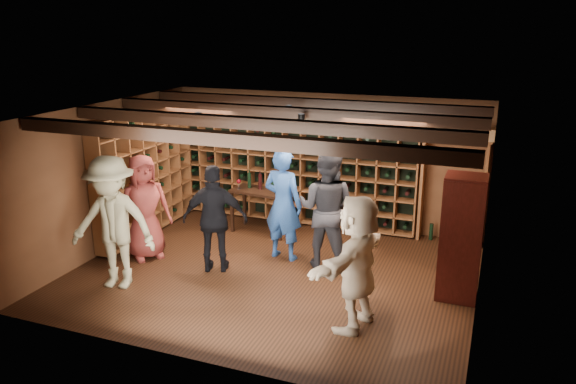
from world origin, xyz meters
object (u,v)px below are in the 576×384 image
at_px(man_blue_shirt, 283,204).
at_px(guest_beige, 357,263).
at_px(guest_khaki, 113,223).
at_px(display_cabinet, 461,240).
at_px(tasting_table, 261,195).
at_px(man_grey_suit, 327,209).
at_px(guest_red_floral, 144,207).
at_px(guest_woman_black, 215,219).

distance_m(man_blue_shirt, guest_beige, 2.38).
xyz_separation_m(man_blue_shirt, guest_beige, (1.65, -1.71, -0.05)).
bearing_deg(guest_khaki, guest_beige, -8.26).
height_order(display_cabinet, guest_khaki, guest_khaki).
relative_size(guest_khaki, tasting_table, 1.74).
relative_size(man_grey_suit, guest_khaki, 0.97).
height_order(guest_red_floral, guest_woman_black, guest_red_floral).
distance_m(display_cabinet, guest_red_floral, 4.92).
bearing_deg(tasting_table, man_grey_suit, -27.51).
distance_m(guest_red_floral, guest_beige, 3.89).
xyz_separation_m(man_blue_shirt, tasting_table, (-0.81, 0.95, -0.19)).
bearing_deg(man_grey_suit, tasting_table, -30.19).
xyz_separation_m(guest_woman_black, tasting_table, (-0.02, 1.79, -0.12)).
distance_m(display_cabinet, guest_khaki, 4.91).
bearing_deg(guest_red_floral, man_grey_suit, -37.95).
bearing_deg(display_cabinet, guest_khaki, -163.29).
distance_m(man_blue_shirt, tasting_table, 1.26).
height_order(display_cabinet, guest_beige, guest_beige).
distance_m(guest_red_floral, tasting_table, 2.17).
bearing_deg(guest_woman_black, guest_red_floral, -21.75).
bearing_deg(tasting_table, guest_khaki, -105.99).
xyz_separation_m(guest_woman_black, guest_khaki, (-1.11, -1.00, 0.13)).
distance_m(display_cabinet, man_grey_suit, 2.08).
bearing_deg(guest_khaki, display_cabinet, 6.46).
xyz_separation_m(man_blue_shirt, guest_khaki, (-1.91, -1.84, 0.06)).
relative_size(display_cabinet, guest_khaki, 0.89).
height_order(guest_woman_black, tasting_table, guest_woman_black).
bearing_deg(man_grey_suit, guest_khaki, 36.59).
xyz_separation_m(man_blue_shirt, guest_woman_black, (-0.79, -0.84, -0.07)).
bearing_deg(guest_beige, man_blue_shirt, -123.13).
relative_size(guest_red_floral, tasting_table, 1.54).
bearing_deg(guest_khaki, man_blue_shirt, 33.72).
xyz_separation_m(guest_khaki, tasting_table, (1.10, 2.79, -0.25)).
height_order(man_blue_shirt, guest_khaki, guest_khaki).
distance_m(display_cabinet, guest_beige, 1.72).
height_order(guest_khaki, tasting_table, guest_khaki).
bearing_deg(guest_woman_black, guest_beige, 141.18).
xyz_separation_m(guest_beige, tasting_table, (-2.46, 2.67, -0.15)).
relative_size(man_grey_suit, guest_red_floral, 1.10).
relative_size(display_cabinet, man_grey_suit, 0.92).
distance_m(display_cabinet, guest_woman_black, 3.61).
relative_size(guest_red_floral, guest_woman_black, 1.02).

